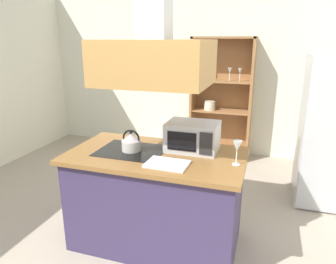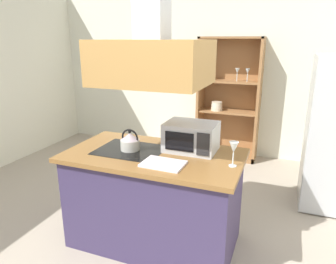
% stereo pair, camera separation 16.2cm
% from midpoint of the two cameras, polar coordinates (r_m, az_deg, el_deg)
% --- Properties ---
extents(ground_plane, '(7.80, 7.80, 0.00)m').
position_cam_midpoint_polar(ground_plane, '(3.03, -4.57, -21.82)').
color(ground_plane, '#A49685').
extents(wall_back, '(6.00, 0.12, 2.70)m').
position_cam_midpoint_polar(wall_back, '(5.29, 7.81, 10.79)').
color(wall_back, silver).
rests_on(wall_back, ground).
extents(kitchen_island, '(1.57, 0.88, 0.90)m').
position_cam_midpoint_polar(kitchen_island, '(2.98, -3.72, -12.00)').
color(kitchen_island, '#382D51').
rests_on(kitchen_island, ground).
extents(range_hood, '(0.90, 0.70, 1.19)m').
position_cam_midpoint_polar(range_hood, '(2.62, -4.29, 14.76)').
color(range_hood, '#B18143').
extents(dish_cabinet, '(0.96, 0.40, 1.91)m').
position_cam_midpoint_polar(dish_cabinet, '(5.12, 8.77, 4.90)').
color(dish_cabinet, '#9B6A3E').
rests_on(dish_cabinet, ground).
extents(kettle, '(0.18, 0.18, 0.20)m').
position_cam_midpoint_polar(kettle, '(2.86, -8.32, -1.83)').
color(kettle, beige).
rests_on(kettle, kitchen_island).
extents(cutting_board, '(0.35, 0.25, 0.02)m').
position_cam_midpoint_polar(cutting_board, '(2.55, -1.97, -5.84)').
color(cutting_board, white).
rests_on(cutting_board, kitchen_island).
extents(microwave, '(0.46, 0.35, 0.26)m').
position_cam_midpoint_polar(microwave, '(2.84, 2.88, -0.80)').
color(microwave, '#B7BABF').
rests_on(microwave, kitchen_island).
extents(wine_glass_on_counter, '(0.08, 0.08, 0.21)m').
position_cam_midpoint_polar(wine_glass_on_counter, '(2.54, 10.71, -2.73)').
color(wine_glass_on_counter, silver).
rests_on(wine_glass_on_counter, kitchen_island).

